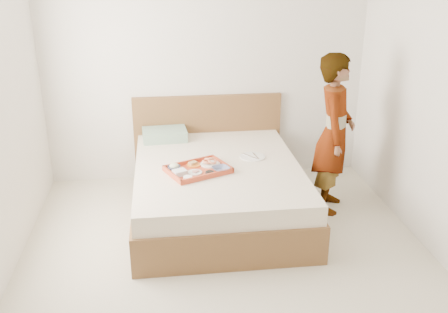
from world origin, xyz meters
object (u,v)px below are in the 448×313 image
bed (218,190)px  tray (198,169)px  person (334,134)px  dinner_plate (252,157)px

bed → tray: bearing=-143.5°
person → bed: bearing=112.4°
dinner_plate → person: 0.82m
dinner_plate → person: bearing=-9.7°
tray → dinner_plate: (0.56, 0.29, -0.02)m
person → dinner_plate: bearing=102.2°
tray → person: bearing=-16.8°
tray → person: size_ratio=0.35×
bed → dinner_plate: 0.48m
bed → tray: tray is taller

